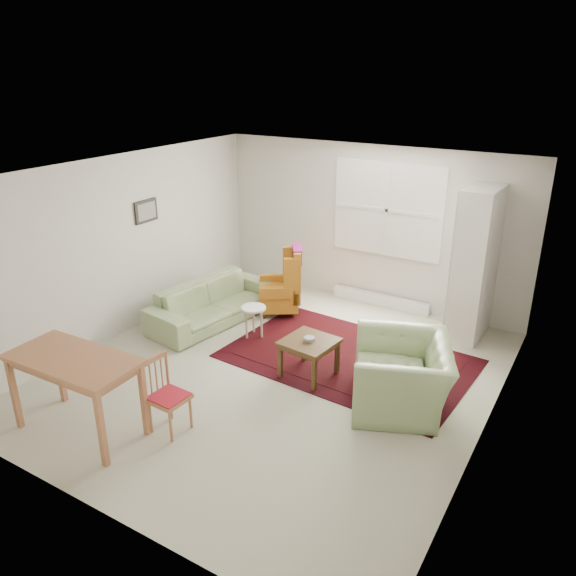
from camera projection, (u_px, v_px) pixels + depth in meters
The scene contains 10 objects.
room at pixel (286, 275), 6.70m from camera, with size 5.04×5.54×2.51m.
rug at pixel (348, 358), 7.36m from camera, with size 3.09×1.99×0.03m, color black, non-canonical shape.
sofa at pixel (213, 295), 8.30m from camera, with size 2.05×0.80×0.83m, color #8AA06A.
armchair at pixel (402, 369), 6.20m from camera, with size 1.18×1.03×0.92m, color #8AA06A.
wingback_chair at pixel (279, 280), 8.55m from camera, with size 0.61×0.65×1.07m, color #C1791D, non-canonical shape.
coffee_table at pixel (309, 358), 6.88m from camera, with size 0.60×0.60×0.49m, color #483016, non-canonical shape.
stool at pixel (254, 322), 7.88m from camera, with size 0.34×0.34×0.46m, color white, non-canonical shape.
cabinet at pixel (476, 264), 7.65m from camera, with size 0.44×0.85×2.12m, color silver, non-canonical shape.
desk at pixel (78, 395), 5.77m from camera, with size 1.38×0.69×0.87m, color #A76A43, non-canonical shape.
desk_chair at pixel (169, 396), 5.78m from camera, with size 0.36×0.36×0.83m, color #A76A43, non-canonical shape.
Camera 1 is at (3.28, -5.16, 3.60)m, focal length 35.00 mm.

